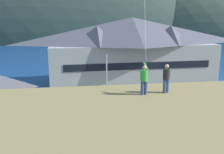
{
  "coord_description": "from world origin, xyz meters",
  "views": [
    {
      "loc": [
        -3.07,
        -23.12,
        11.37
      ],
      "look_at": [
        1.62,
        9.0,
        3.78
      ],
      "focal_mm": 41.87,
      "sensor_mm": 36.0,
      "label": 1
    }
  ],
  "objects_px": {
    "moored_boat_wharfside": "(66,67)",
    "parking_light_pole": "(107,74)",
    "parked_car_mid_row_center": "(109,103)",
    "parked_car_back_row_left": "(66,108)",
    "parked_car_front_row_red": "(222,97)",
    "person_companion": "(166,78)",
    "moored_boat_outer_mooring": "(94,62)",
    "parked_car_mid_row_near": "(151,123)",
    "wharf_dock": "(81,67)",
    "moored_boat_inner_slip": "(67,63)",
    "parked_car_front_row_end": "(149,102)",
    "harbor_lodge": "(132,48)",
    "parked_car_back_row_right": "(43,124)",
    "person_kite_flyer": "(144,79)",
    "storage_shed_waterside": "(88,69)"
  },
  "relations": [
    {
      "from": "moored_boat_inner_slip",
      "to": "parked_car_mid_row_center",
      "type": "relative_size",
      "value": 1.41
    },
    {
      "from": "moored_boat_inner_slip",
      "to": "parked_car_mid_row_center",
      "type": "height_order",
      "value": "moored_boat_inner_slip"
    },
    {
      "from": "moored_boat_wharfside",
      "to": "parked_car_back_row_right",
      "type": "relative_size",
      "value": 1.44
    },
    {
      "from": "wharf_dock",
      "to": "parked_car_mid_row_center",
      "type": "relative_size",
      "value": 3.59
    },
    {
      "from": "storage_shed_waterside",
      "to": "parked_car_mid_row_center",
      "type": "bearing_deg",
      "value": -82.87
    },
    {
      "from": "storage_shed_waterside",
      "to": "moored_boat_wharfside",
      "type": "xyz_separation_m",
      "value": [
        -4.05,
        11.86,
        -1.76
      ]
    },
    {
      "from": "person_kite_flyer",
      "to": "person_companion",
      "type": "relative_size",
      "value": 1.07
    },
    {
      "from": "moored_boat_outer_mooring",
      "to": "parked_car_mid_row_near",
      "type": "relative_size",
      "value": 1.36
    },
    {
      "from": "parked_car_mid_row_center",
      "to": "person_companion",
      "type": "height_order",
      "value": "person_companion"
    },
    {
      "from": "parked_car_back_row_left",
      "to": "moored_boat_wharfside",
      "type": "bearing_deg",
      "value": 91.33
    },
    {
      "from": "moored_boat_inner_slip",
      "to": "parked_car_front_row_end",
      "type": "relative_size",
      "value": 1.41
    },
    {
      "from": "parking_light_pole",
      "to": "person_kite_flyer",
      "type": "bearing_deg",
      "value": -90.58
    },
    {
      "from": "moored_boat_wharfside",
      "to": "parking_light_pole",
      "type": "bearing_deg",
      "value": -74.73
    },
    {
      "from": "parked_car_front_row_red",
      "to": "person_kite_flyer",
      "type": "distance_m",
      "value": 22.68
    },
    {
      "from": "storage_shed_waterside",
      "to": "parking_light_pole",
      "type": "xyz_separation_m",
      "value": [
        1.93,
        -10.08,
        1.31
      ]
    },
    {
      "from": "wharf_dock",
      "to": "storage_shed_waterside",
      "type": "bearing_deg",
      "value": -86.83
    },
    {
      "from": "moored_boat_wharfside",
      "to": "parked_car_back_row_right",
      "type": "distance_m",
      "value": 31.21
    },
    {
      "from": "parked_car_mid_row_center",
      "to": "harbor_lodge",
      "type": "bearing_deg",
      "value": 67.35
    },
    {
      "from": "parked_car_front_row_end",
      "to": "wharf_dock",
      "type": "bearing_deg",
      "value": 104.75
    },
    {
      "from": "moored_boat_wharfside",
      "to": "parked_car_mid_row_near",
      "type": "height_order",
      "value": "moored_boat_wharfside"
    },
    {
      "from": "parking_light_pole",
      "to": "person_companion",
      "type": "bearing_deg",
      "value": -86.4
    },
    {
      "from": "moored_boat_wharfside",
      "to": "parked_car_front_row_end",
      "type": "relative_size",
      "value": 1.47
    },
    {
      "from": "parked_car_mid_row_center",
      "to": "parked_car_front_row_end",
      "type": "xyz_separation_m",
      "value": [
        4.92,
        -0.37,
        0.0
      ]
    },
    {
      "from": "person_kite_flyer",
      "to": "harbor_lodge",
      "type": "bearing_deg",
      "value": 78.72
    },
    {
      "from": "parked_car_back_row_left",
      "to": "person_companion",
      "type": "distance_m",
      "value": 17.24
    },
    {
      "from": "parked_car_mid_row_center",
      "to": "parked_car_back_row_left",
      "type": "distance_m",
      "value": 5.25
    },
    {
      "from": "moored_boat_wharfside",
      "to": "parked_car_front_row_red",
      "type": "xyz_separation_m",
      "value": [
        20.64,
        -25.54,
        0.34
      ]
    },
    {
      "from": "moored_boat_wharfside",
      "to": "parked_car_back_row_left",
      "type": "bearing_deg",
      "value": -88.67
    },
    {
      "from": "parked_car_mid_row_near",
      "to": "wharf_dock",
      "type": "bearing_deg",
      "value": 99.59
    },
    {
      "from": "moored_boat_outer_mooring",
      "to": "parked_car_back_row_left",
      "type": "xyz_separation_m",
      "value": [
        -5.9,
        -32.29,
        0.34
      ]
    },
    {
      "from": "moored_boat_outer_mooring",
      "to": "parked_car_mid_row_near",
      "type": "bearing_deg",
      "value": -86.12
    },
    {
      "from": "person_companion",
      "to": "parked_car_mid_row_near",
      "type": "bearing_deg",
      "value": 77.95
    },
    {
      "from": "parking_light_pole",
      "to": "person_companion",
      "type": "relative_size",
      "value": 3.63
    },
    {
      "from": "moored_boat_inner_slip",
      "to": "harbor_lodge",
      "type": "bearing_deg",
      "value": -54.56
    },
    {
      "from": "moored_boat_inner_slip",
      "to": "parking_light_pole",
      "type": "relative_size",
      "value": 0.94
    },
    {
      "from": "parking_light_pole",
      "to": "moored_boat_wharfside",
      "type": "bearing_deg",
      "value": 105.27
    },
    {
      "from": "harbor_lodge",
      "to": "parked_car_back_row_right",
      "type": "bearing_deg",
      "value": -123.82
    },
    {
      "from": "harbor_lodge",
      "to": "parked_car_mid_row_center",
      "type": "relative_size",
      "value": 7.02
    },
    {
      "from": "parked_car_mid_row_center",
      "to": "moored_boat_outer_mooring",
      "type": "bearing_deg",
      "value": 88.68
    },
    {
      "from": "parked_car_mid_row_center",
      "to": "parked_car_back_row_left",
      "type": "relative_size",
      "value": 1.0
    },
    {
      "from": "moored_boat_inner_slip",
      "to": "parked_car_mid_row_near",
      "type": "height_order",
      "value": "moored_boat_inner_slip"
    },
    {
      "from": "parking_light_pole",
      "to": "parked_car_back_row_right",
      "type": "bearing_deg",
      "value": -128.78
    },
    {
      "from": "wharf_dock",
      "to": "parked_car_mid_row_center",
      "type": "height_order",
      "value": "parked_car_mid_row_center"
    },
    {
      "from": "storage_shed_waterside",
      "to": "moored_boat_inner_slip",
      "type": "xyz_separation_m",
      "value": [
        -4.05,
        16.79,
        -1.76
      ]
    },
    {
      "from": "parking_light_pole",
      "to": "person_companion",
      "type": "xyz_separation_m",
      "value": [
        1.21,
        -19.19,
        4.01
      ]
    },
    {
      "from": "moored_boat_wharfside",
      "to": "person_companion",
      "type": "xyz_separation_m",
      "value": [
        7.2,
        -41.13,
        7.08
      ]
    },
    {
      "from": "harbor_lodge",
      "to": "person_companion",
      "type": "height_order",
      "value": "harbor_lodge"
    },
    {
      "from": "parking_light_pole",
      "to": "person_companion",
      "type": "height_order",
      "value": "person_companion"
    },
    {
      "from": "moored_boat_outer_mooring",
      "to": "moored_boat_inner_slip",
      "type": "relative_size",
      "value": 0.98
    },
    {
      "from": "storage_shed_waterside",
      "to": "parked_car_front_row_end",
      "type": "relative_size",
      "value": 1.32
    }
  ]
}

